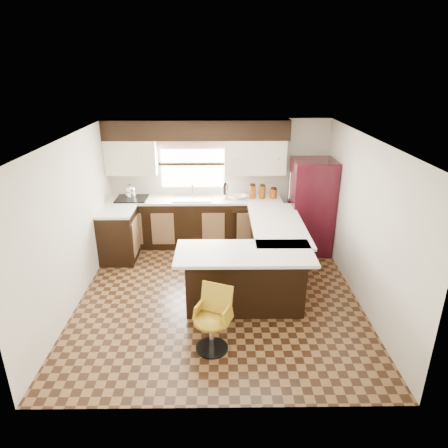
{
  "coord_description": "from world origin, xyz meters",
  "views": [
    {
      "loc": [
        0.02,
        -5.34,
        3.31
      ],
      "look_at": [
        0.09,
        0.45,
        1.0
      ],
      "focal_mm": 32.0,
      "sensor_mm": 36.0,
      "label": 1
    }
  ],
  "objects_px": {
    "peninsula_long": "(273,251)",
    "refrigerator": "(311,207)",
    "bar_chair": "(212,321)",
    "peninsula_return": "(245,280)"
  },
  "relations": [
    {
      "from": "peninsula_long",
      "to": "bar_chair",
      "type": "bearing_deg",
      "value": -117.4
    },
    {
      "from": "peninsula_long",
      "to": "refrigerator",
      "type": "xyz_separation_m",
      "value": [
        0.8,
        0.96,
        0.43
      ]
    },
    {
      "from": "refrigerator",
      "to": "bar_chair",
      "type": "bearing_deg",
      "value": -122.04
    },
    {
      "from": "peninsula_long",
      "to": "refrigerator",
      "type": "relative_size",
      "value": 1.11
    },
    {
      "from": "peninsula_return",
      "to": "peninsula_long",
      "type": "bearing_deg",
      "value": 61.7
    },
    {
      "from": "peninsula_return",
      "to": "bar_chair",
      "type": "relative_size",
      "value": 1.99
    },
    {
      "from": "peninsula_return",
      "to": "bar_chair",
      "type": "height_order",
      "value": "peninsula_return"
    },
    {
      "from": "refrigerator",
      "to": "bar_chair",
      "type": "distance_m",
      "value": 3.4
    },
    {
      "from": "peninsula_long",
      "to": "peninsula_return",
      "type": "distance_m",
      "value": 1.11
    },
    {
      "from": "peninsula_long",
      "to": "peninsula_return",
      "type": "relative_size",
      "value": 1.18
    }
  ]
}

